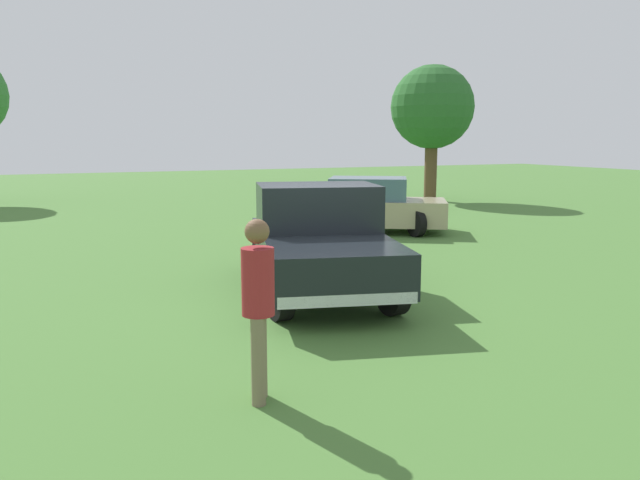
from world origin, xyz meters
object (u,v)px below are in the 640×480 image
person_bystander (258,299)px  tree_back_right (432,108)px  pickup_truck (319,237)px  sedan_near (361,206)px

person_bystander → tree_back_right: (16.02, -12.74, 2.72)m
pickup_truck → person_bystander: (-3.83, 2.33, 0.11)m
person_bystander → tree_back_right: bearing=-105.2°
pickup_truck → sedan_near: (5.74, -3.83, -0.23)m
pickup_truck → person_bystander: bearing=-16.9°
person_bystander → tree_back_right: 20.65m
pickup_truck → person_bystander: 4.49m
pickup_truck → sedan_near: bearing=160.8°
pickup_truck → tree_back_right: size_ratio=0.90×
person_bystander → tree_back_right: tree_back_right is taller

